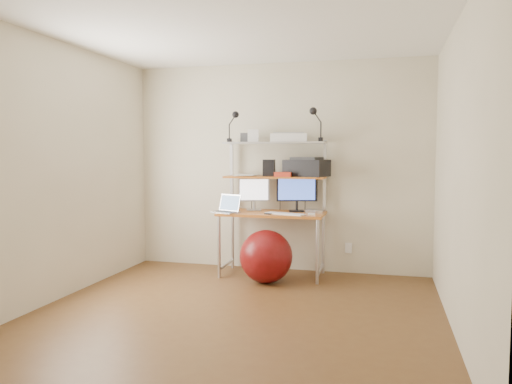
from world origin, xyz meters
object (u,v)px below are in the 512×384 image
exercise_ball (266,256)px  laptop (228,209)px  printer (307,167)px  monitor_silver (254,192)px  monitor_black (297,191)px

exercise_ball → laptop: bearing=159.0°
laptop → printer: size_ratio=0.66×
laptop → monitor_silver: bearing=73.2°
monitor_black → printer: printer is taller
exercise_ball → monitor_silver: bearing=118.4°
laptop → printer: (0.86, 0.32, 0.47)m
printer → exercise_ball: printer is taller
monitor_black → exercise_ball: 0.88m
printer → exercise_ball: bearing=-107.4°
monitor_silver → monitor_black: bearing=-18.2°
monitor_silver → printer: printer is taller
monitor_silver → monitor_black: (0.51, 0.01, 0.02)m
monitor_silver → laptop: monitor_silver is taller
monitor_silver → laptop: bearing=-149.1°
monitor_silver → monitor_black: 0.51m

